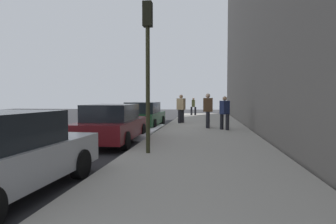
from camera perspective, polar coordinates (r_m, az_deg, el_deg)
ground_plane at (r=17.06m, az=-3.98°, el=-3.15°), size 56.00×56.00×0.00m
sidewalk at (r=16.72m, az=7.19°, el=-3.03°), size 28.00×4.60×0.15m
lane_stripe_centre at (r=17.97m, az=-14.04°, el=-2.92°), size 28.00×0.14×0.01m
snow_bank_curb at (r=14.49m, az=-3.21°, el=-3.76°), size 5.45×0.56×0.22m
parked_car_maroon at (r=11.37m, az=-10.71°, el=-2.31°), size 4.82×2.01×1.51m
parked_car_green at (r=16.93m, az=-4.75°, el=-0.63°), size 4.44×1.96×1.51m
pedestrian_tan_coat at (r=18.80m, az=2.57°, el=0.81°), size 0.56×0.57×1.82m
pedestrian_navy_coat at (r=14.97m, az=11.00°, el=0.00°), size 0.52×0.52×1.68m
pedestrian_olive_coat at (r=27.49m, az=4.98°, el=1.21°), size 0.45×0.54×1.64m
pedestrian_brown_coat at (r=15.84m, az=7.79°, el=0.48°), size 0.61×0.50×1.85m
pedestrian_blue_coat at (r=28.81m, az=7.82°, el=1.27°), size 0.54×0.45×1.64m
traffic_light_pole at (r=8.60m, az=-3.97°, el=11.70°), size 0.35×0.26×4.35m
rolling_suitcase at (r=28.44m, az=7.85°, el=0.08°), size 0.34×0.22×0.94m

